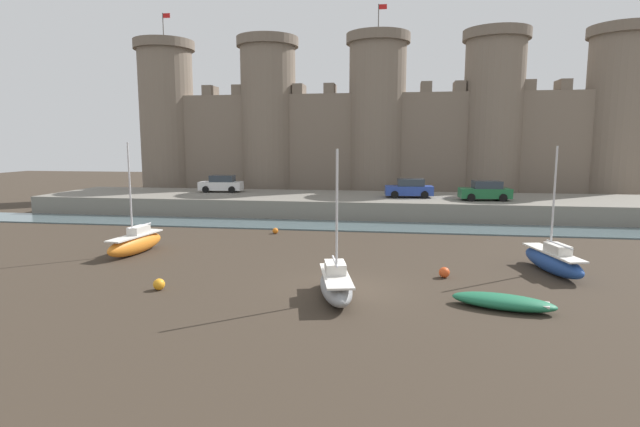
# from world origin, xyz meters

# --- Properties ---
(ground_plane) EXTENTS (160.00, 160.00, 0.00)m
(ground_plane) POSITION_xyz_m (0.00, 0.00, 0.00)
(ground_plane) COLOR #382D23
(water_channel) EXTENTS (80.00, 4.50, 0.10)m
(water_channel) POSITION_xyz_m (0.00, 16.24, 0.05)
(water_channel) COLOR slate
(water_channel) RESTS_ON ground
(quay_road) EXTENTS (59.71, 10.00, 1.58)m
(quay_road) POSITION_xyz_m (0.00, 23.49, 0.79)
(quay_road) COLOR slate
(quay_road) RESTS_ON ground
(castle) EXTENTS (54.41, 6.70, 20.58)m
(castle) POSITION_xyz_m (-0.00, 33.48, 7.90)
(castle) COLOR #7A6B5B
(castle) RESTS_ON ground
(sailboat_midflat_right) EXTENTS (1.66, 4.76, 6.36)m
(sailboat_midflat_right) POSITION_xyz_m (-12.50, 5.09, 0.66)
(sailboat_midflat_right) COLOR orange
(sailboat_midflat_right) RESTS_ON ground
(sailboat_foreground_left) EXTENTS (2.19, 4.59, 6.11)m
(sailboat_foreground_left) POSITION_xyz_m (-0.13, -1.41, 0.61)
(sailboat_foreground_left) COLOR gray
(sailboat_foreground_left) RESTS_ON ground
(rowboat_foreground_right) EXTENTS (4.03, 2.22, 0.57)m
(rowboat_foreground_right) POSITION_xyz_m (6.39, -1.71, 0.30)
(rowboat_foreground_right) COLOR #1E6B47
(rowboat_foreground_right) RESTS_ON ground
(sailboat_foreground_centre) EXTENTS (2.22, 5.11, 6.19)m
(sailboat_foreground_centre) POSITION_xyz_m (9.89, 4.25, 0.63)
(sailboat_foreground_centre) COLOR #234793
(sailboat_foreground_centre) RESTS_ON ground
(mooring_buoy_mid_mud) EXTENTS (0.51, 0.51, 0.51)m
(mooring_buoy_mid_mud) POSITION_xyz_m (4.56, 2.53, 0.25)
(mooring_buoy_mid_mud) COLOR #E04C1E
(mooring_buoy_mid_mud) RESTS_ON ground
(mooring_buoy_near_channel) EXTENTS (0.41, 0.41, 0.41)m
(mooring_buoy_near_channel) POSITION_xyz_m (-6.10, 12.50, 0.21)
(mooring_buoy_near_channel) COLOR orange
(mooring_buoy_near_channel) RESTS_ON ground
(mooring_buoy_near_shore) EXTENTS (0.51, 0.51, 0.51)m
(mooring_buoy_near_shore) POSITION_xyz_m (-7.86, -1.40, 0.25)
(mooring_buoy_near_shore) COLOR orange
(mooring_buoy_near_shore) RESTS_ON ground
(car_quay_east) EXTENTS (4.22, 2.11, 1.62)m
(car_quay_east) POSITION_xyz_m (3.34, 23.03, 2.36)
(car_quay_east) COLOR #263F99
(car_quay_east) RESTS_ON quay_road
(car_quay_centre_west) EXTENTS (4.22, 2.11, 1.62)m
(car_quay_centre_west) POSITION_xyz_m (-14.51, 24.99, 2.36)
(car_quay_centre_west) COLOR silver
(car_quay_centre_west) RESTS_ON quay_road
(car_quay_west) EXTENTS (4.22, 2.11, 1.62)m
(car_quay_west) POSITION_xyz_m (9.52, 21.65, 2.36)
(car_quay_west) COLOR #1E6638
(car_quay_west) RESTS_ON quay_road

